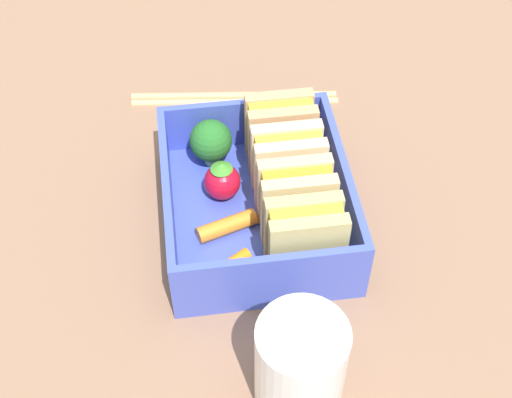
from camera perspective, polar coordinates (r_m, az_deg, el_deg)
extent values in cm
cube|color=#8B654E|center=(59.15, 0.00, -2.36)|extent=(120.00, 120.00, 2.00)
cube|color=#4355C7|center=(57.91, 0.00, -1.37)|extent=(16.92, 14.33, 1.20)
cube|color=#4355C7|center=(56.75, 6.88, 1.24)|extent=(16.92, 0.60, 4.60)
cube|color=#4355C7|center=(55.52, -7.04, -0.18)|extent=(16.92, 0.60, 4.60)
cube|color=#4355C7|center=(61.41, -1.04, 6.18)|extent=(0.60, 13.13, 4.60)
cube|color=#4355C7|center=(50.70, 1.25, -6.29)|extent=(0.60, 13.13, 4.60)
cube|color=tan|center=(60.09, 1.81, 6.09)|extent=(1.05, 5.64, 6.27)
cube|color=yellow|center=(59.33, 1.97, 5.41)|extent=(1.05, 5.19, 5.77)
cube|color=tan|center=(58.59, 2.13, 4.71)|extent=(1.05, 5.64, 6.27)
cube|color=beige|center=(57.42, 2.40, 3.55)|extent=(1.05, 5.64, 6.27)
cube|color=yellow|center=(56.69, 2.57, 2.80)|extent=(1.05, 5.19, 5.77)
cube|color=beige|center=(55.98, 2.75, 2.04)|extent=(1.05, 5.64, 6.27)
cube|color=#DBBD82|center=(54.87, 3.04, 0.77)|extent=(1.05, 5.64, 6.27)
cube|color=orange|center=(54.19, 3.23, -0.05)|extent=(1.05, 5.19, 5.77)
cube|color=#DBBD82|center=(53.51, 3.42, -0.89)|extent=(1.05, 5.64, 6.27)
cube|color=tan|center=(52.47, 3.74, -2.27)|extent=(1.05, 5.64, 6.27)
cube|color=yellow|center=(51.83, 3.94, -3.16)|extent=(1.05, 5.19, 5.77)
cube|color=tan|center=(51.21, 4.16, -4.08)|extent=(1.05, 5.64, 6.27)
cylinder|color=#90CB6C|center=(60.85, -3.56, 3.40)|extent=(1.22, 1.22, 1.27)
sphere|color=#256A27|center=(59.52, -3.64, 4.68)|extent=(3.58, 3.58, 3.58)
sphere|color=red|center=(57.62, -2.72, 1.39)|extent=(3.00, 3.00, 3.00)
cone|color=#438F2E|center=(56.31, -2.79, 2.63)|extent=(1.80, 1.80, 0.60)
cylinder|color=orange|center=(55.68, -2.35, -2.16)|extent=(2.69, 4.96, 1.32)
cylinder|color=orange|center=(53.25, -2.74, -5.77)|extent=(3.56, 4.78, 1.05)
cylinder|color=tan|center=(69.19, -1.56, 8.51)|extent=(2.99, 19.63, 0.70)
cylinder|color=tan|center=(68.46, -1.56, 7.99)|extent=(2.99, 19.63, 0.70)
cylinder|color=white|center=(46.55, 3.55, -13.23)|extent=(5.84, 5.84, 8.04)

